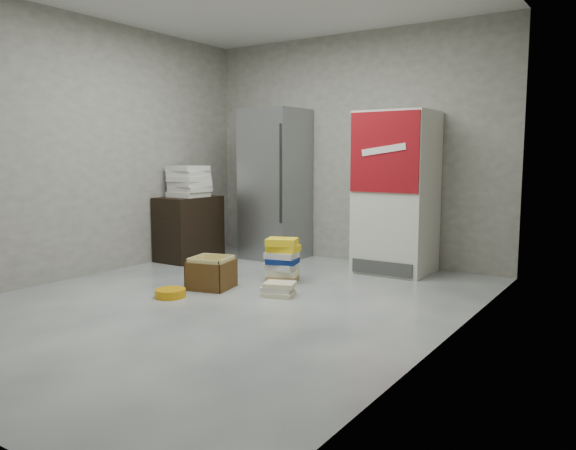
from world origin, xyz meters
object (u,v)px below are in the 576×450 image
Objects in this scene: steel_fridge at (275,184)px; phonebook_stack_main at (282,260)px; coke_cooler at (396,192)px; wood_shelf at (189,228)px; cardboard_box at (211,275)px.

steel_fridge is 4.15× the size of phonebook_stack_main.
phonebook_stack_main is (0.87, -1.13, -0.72)m from steel_fridge.
steel_fridge is 1.06× the size of coke_cooler.
wood_shelf reaches higher than phonebook_stack_main.
wood_shelf is at bearing -163.72° from coke_cooler.
cardboard_box is at bearing -75.88° from steel_fridge.
phonebook_stack_main is at bearing -52.42° from steel_fridge.
cardboard_box is (-1.21, -1.76, -0.77)m from coke_cooler.
wood_shelf is (-2.48, -0.72, -0.50)m from coke_cooler.
cardboard_box is at bearing -124.42° from coke_cooler.
wood_shelf is at bearing 151.86° from phonebook_stack_main.
steel_fridge is at bearing 91.05° from cardboard_box.
steel_fridge reaches higher than wood_shelf.
steel_fridge reaches higher than cardboard_box.
phonebook_stack_main is at bearing 43.52° from cardboard_box.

